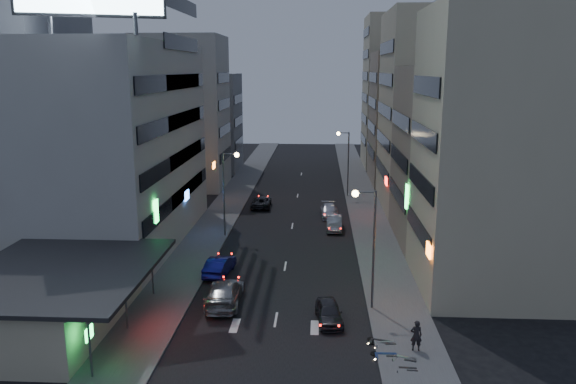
# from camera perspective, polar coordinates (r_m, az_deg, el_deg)

# --- Properties ---
(ground) EXTENTS (180.00, 180.00, 0.00)m
(ground) POSITION_cam_1_polar(r_m,az_deg,el_deg) (33.35, -1.79, -15.77)
(ground) COLOR black
(ground) RESTS_ON ground
(sidewalk_left) EXTENTS (4.00, 120.00, 0.12)m
(sidewalk_left) POSITION_cam_1_polar(r_m,az_deg,el_deg) (62.24, -6.76, -2.27)
(sidewalk_left) COLOR #4C4C4F
(sidewalk_left) RESTS_ON ground
(sidewalk_right) EXTENTS (4.00, 120.00, 0.12)m
(sidewalk_right) POSITION_cam_1_polar(r_m,az_deg,el_deg) (61.56, 8.09, -2.47)
(sidewalk_right) COLOR #4C4C4F
(sidewalk_right) RESTS_ON ground
(food_court) EXTENTS (11.00, 13.00, 3.88)m
(food_court) POSITION_cam_1_polar(r_m,az_deg,el_deg) (37.97, -23.26, -9.90)
(food_court) COLOR #B7AD90
(food_court) RESTS_ON ground
(white_building) EXTENTS (14.00, 24.00, 18.00)m
(white_building) POSITION_cam_1_polar(r_m,az_deg,el_deg) (53.48, -18.44, 4.53)
(white_building) COLOR #A5A5A0
(white_building) RESTS_ON ground
(grey_tower) EXTENTS (10.00, 14.00, 34.00)m
(grey_tower) POSITION_cam_1_polar(r_m,az_deg,el_deg) (59.62, -26.17, 12.39)
(grey_tower) COLOR gray
(grey_tower) RESTS_ON ground
(shophouse_near) EXTENTS (10.00, 11.00, 20.00)m
(shophouse_near) POSITION_cam_1_polar(r_m,az_deg,el_deg) (42.05, 20.30, 3.79)
(shophouse_near) COLOR #B7AD90
(shophouse_near) RESTS_ON ground
(shophouse_mid) EXTENTS (11.00, 12.00, 16.00)m
(shophouse_mid) POSITION_cam_1_polar(r_m,az_deg,el_deg) (53.43, 17.12, 3.53)
(shophouse_mid) COLOR gray
(shophouse_mid) RESTS_ON ground
(shophouse_far) EXTENTS (10.00, 14.00, 22.00)m
(shophouse_far) POSITION_cam_1_polar(r_m,az_deg,el_deg) (65.63, 14.18, 7.90)
(shophouse_far) COLOR #B7AD90
(shophouse_far) RESTS_ON ground
(far_left_a) EXTENTS (11.00, 10.00, 20.00)m
(far_left_a) POSITION_cam_1_polar(r_m,az_deg,el_deg) (76.68, -10.61, 7.91)
(far_left_a) COLOR #A5A5A0
(far_left_a) RESTS_ON ground
(far_left_b) EXTENTS (12.00, 10.00, 15.00)m
(far_left_b) POSITION_cam_1_polar(r_m,az_deg,el_deg) (89.63, -8.89, 7.00)
(far_left_b) COLOR gray
(far_left_b) RESTS_ON ground
(far_right_a) EXTENTS (11.00, 12.00, 18.00)m
(far_right_a) POSITION_cam_1_polar(r_m,az_deg,el_deg) (80.60, 12.46, 7.33)
(far_right_a) COLOR gray
(far_right_a) RESTS_ON ground
(far_right_b) EXTENTS (12.00, 12.00, 24.00)m
(far_right_b) POSITION_cam_1_polar(r_m,az_deg,el_deg) (94.31, 11.51, 9.90)
(far_right_b) COLOR #B7AD90
(far_right_b) RESTS_ON ground
(street_lamp_right_near) EXTENTS (1.60, 0.44, 8.02)m
(street_lamp_right_near) POSITION_cam_1_polar(r_m,az_deg,el_deg) (36.92, 8.15, -4.05)
(street_lamp_right_near) COLOR #595B60
(street_lamp_right_near) RESTS_ON sidewalk_right
(street_lamp_left) EXTENTS (1.60, 0.44, 8.02)m
(street_lamp_left) POSITION_cam_1_polar(r_m,az_deg,el_deg) (53.01, -6.15, 1.05)
(street_lamp_left) COLOR #595B60
(street_lamp_left) RESTS_ON sidewalk_left
(street_lamp_right_far) EXTENTS (1.60, 0.44, 8.02)m
(street_lamp_right_far) POSITION_cam_1_polar(r_m,az_deg,el_deg) (70.13, 5.84, 3.84)
(street_lamp_right_far) COLOR #595B60
(street_lamp_right_far) RESTS_ON sidewalk_right
(parked_car_right_near) EXTENTS (1.95, 3.98, 1.31)m
(parked_car_right_near) POSITION_cam_1_polar(r_m,az_deg,el_deg) (36.45, 4.18, -12.08)
(parked_car_right_near) COLOR #2B2B31
(parked_car_right_near) RESTS_ON ground
(parked_car_right_mid) EXTENTS (1.56, 4.29, 1.41)m
(parked_car_right_mid) POSITION_cam_1_polar(r_m,az_deg,el_deg) (56.18, 4.72, -3.16)
(parked_car_right_mid) COLOR #95999D
(parked_car_right_mid) RESTS_ON ground
(parked_car_left) EXTENTS (2.27, 4.74, 1.30)m
(parked_car_left) POSITION_cam_1_polar(r_m,az_deg,el_deg) (65.04, -2.73, -1.02)
(parked_car_left) COLOR black
(parked_car_left) RESTS_ON ground
(parked_car_right_far) EXTENTS (2.08, 4.62, 1.31)m
(parked_car_right_far) POSITION_cam_1_polar(r_m,az_deg,el_deg) (61.01, 4.23, -1.93)
(parked_car_right_far) COLOR #AEAFB7
(parked_car_right_far) RESTS_ON ground
(road_car_blue) EXTENTS (2.07, 4.54, 1.44)m
(road_car_blue) POSITION_cam_1_polar(r_m,az_deg,el_deg) (44.47, -6.95, -7.43)
(road_car_blue) COLOR navy
(road_car_blue) RESTS_ON ground
(road_car_silver) EXTENTS (2.43, 5.67, 1.63)m
(road_car_silver) POSITION_cam_1_polar(r_m,az_deg,el_deg) (39.07, -6.45, -10.14)
(road_car_silver) COLOR gray
(road_car_silver) RESTS_ON ground
(person) EXTENTS (0.66, 0.44, 1.81)m
(person) POSITION_cam_1_polar(r_m,az_deg,el_deg) (33.47, 12.89, -14.02)
(person) COLOR black
(person) RESTS_ON sidewalk_right
(scooter_black_a) EXTENTS (0.64, 1.65, 0.99)m
(scooter_black_a) POSITION_cam_1_polar(r_m,az_deg,el_deg) (31.96, 13.01, -16.20)
(scooter_black_a) COLOR black
(scooter_black_a) RESTS_ON sidewalk_right
(scooter_silver_a) EXTENTS (1.08, 1.92, 1.11)m
(scooter_silver_a) POSITION_cam_1_polar(r_m,az_deg,el_deg) (32.82, 13.00, -15.27)
(scooter_silver_a) COLOR #9E9FA5
(scooter_silver_a) RESTS_ON sidewalk_right
(scooter_blue) EXTENTS (0.62, 1.82, 1.11)m
(scooter_blue) POSITION_cam_1_polar(r_m,az_deg,el_deg) (33.13, 11.02, -14.90)
(scooter_blue) COLOR navy
(scooter_blue) RESTS_ON sidewalk_right
(scooter_black_b) EXTENTS (1.01, 1.81, 1.05)m
(scooter_black_b) POSITION_cam_1_polar(r_m,az_deg,el_deg) (34.39, 10.45, -13.86)
(scooter_black_b) COLOR black
(scooter_black_b) RESTS_ON sidewalk_right
(scooter_silver_b) EXTENTS (0.78, 1.81, 1.07)m
(scooter_silver_b) POSITION_cam_1_polar(r_m,az_deg,el_deg) (34.40, 10.75, -13.84)
(scooter_silver_b) COLOR #96979D
(scooter_silver_b) RESTS_ON sidewalk_right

